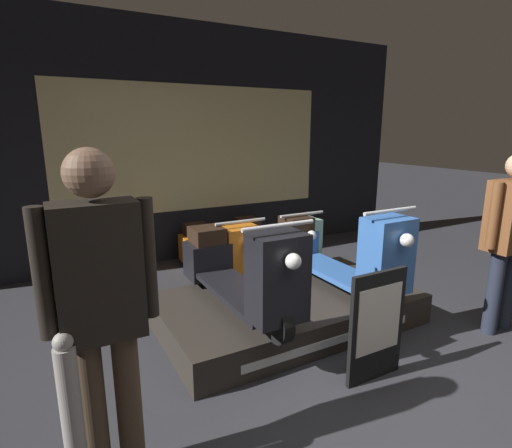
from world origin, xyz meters
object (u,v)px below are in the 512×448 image
at_px(scooter_display_left, 239,271).
at_px(person_right_browsing, 510,230).
at_px(person_left_browsing, 101,301).
at_px(scooter_backrow_1, 273,246).
at_px(scooter_backrow_0, 218,254).
at_px(scooter_display_right, 337,253).
at_px(price_sign_board, 377,326).
at_px(street_bollard, 73,426).

distance_m(scooter_display_left, person_right_browsing, 2.39).
bearing_deg(person_left_browsing, scooter_backrow_1, 44.75).
bearing_deg(scooter_backrow_0, scooter_display_right, -62.24).
xyz_separation_m(scooter_display_left, price_sign_board, (0.61, -1.01, -0.21)).
xyz_separation_m(scooter_display_left, scooter_backrow_1, (1.14, 1.34, -0.28)).
distance_m(scooter_backrow_1, person_left_browsing, 3.39).
distance_m(scooter_display_left, scooter_display_right, 1.07).
distance_m(scooter_display_left, street_bollard, 1.80).
height_order(price_sign_board, street_bollard, street_bollard).
distance_m(person_right_browsing, price_sign_board, 1.62).
bearing_deg(scooter_display_left, scooter_display_right, 0.00).
bearing_deg(scooter_backrow_1, scooter_display_right, -92.99).
height_order(scooter_backrow_0, person_right_browsing, person_right_browsing).
xyz_separation_m(scooter_backrow_1, person_right_browsing, (1.01, -2.34, 0.61)).
bearing_deg(scooter_backrow_0, person_left_browsing, -124.16).
height_order(scooter_display_right, scooter_backrow_1, scooter_display_right).
bearing_deg(person_left_browsing, street_bollard, -150.29).
relative_size(scooter_display_left, person_right_browsing, 1.10).
xyz_separation_m(scooter_display_right, price_sign_board, (-0.46, -1.01, -0.21)).
height_order(scooter_display_left, person_left_browsing, person_left_browsing).
distance_m(scooter_display_right, street_bollard, 2.72).
bearing_deg(scooter_backrow_1, scooter_display_left, -130.52).
bearing_deg(scooter_display_left, price_sign_board, -58.74).
bearing_deg(person_right_browsing, scooter_display_right, 136.90).
bearing_deg(street_bollard, scooter_display_left, 38.35).
bearing_deg(price_sign_board, street_bollard, -177.19).
xyz_separation_m(scooter_display_right, street_bollard, (-2.48, -1.11, -0.16)).
bearing_deg(scooter_backrow_0, price_sign_board, -84.03).
xyz_separation_m(scooter_display_left, person_right_browsing, (2.15, -1.01, 0.33)).
bearing_deg(scooter_display_right, street_bollard, -155.83).
distance_m(price_sign_board, street_bollard, 2.02).
relative_size(scooter_backrow_0, street_bollard, 1.88).
bearing_deg(person_left_browsing, scooter_display_right, 23.70).
bearing_deg(street_bollard, scooter_display_right, 24.17).
bearing_deg(scooter_display_left, scooter_backrow_0, 74.58).
distance_m(scooter_display_right, person_right_browsing, 1.51).
xyz_separation_m(scooter_backrow_0, person_right_browsing, (1.78, -2.34, 0.61)).
relative_size(person_left_browsing, person_right_browsing, 1.07).
height_order(person_right_browsing, price_sign_board, person_right_browsing).
bearing_deg(person_right_browsing, scooter_display_left, 154.89).
distance_m(scooter_backrow_0, street_bollard, 3.03).
bearing_deg(scooter_backrow_0, scooter_backrow_1, 0.00).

